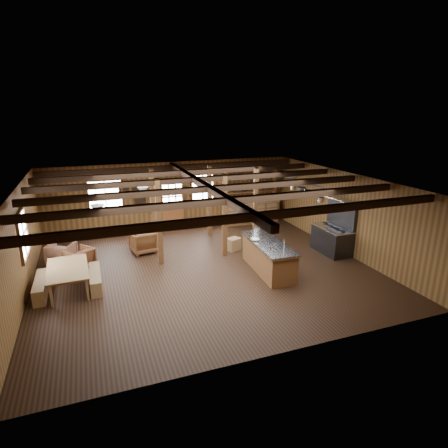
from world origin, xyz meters
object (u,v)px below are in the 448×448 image
(dining_table, at_px, (70,279))
(armchair_a, at_px, (79,259))
(kitchen_island, at_px, (268,256))
(armchair_c, at_px, (62,253))
(commercial_range, at_px, (333,235))
(armchair_b, at_px, (143,242))

(dining_table, bearing_deg, armchair_a, -11.36)
(kitchen_island, xyz_separation_m, armchair_c, (-6.00, 2.83, -0.12))
(armchair_a, bearing_deg, dining_table, 44.28)
(commercial_range, bearing_deg, armchair_c, 166.25)
(commercial_range, height_order, armchair_a, commercial_range)
(armchair_a, bearing_deg, kitchen_island, 121.50)
(dining_table, height_order, armchair_c, armchair_c)
(dining_table, relative_size, armchair_c, 2.41)
(kitchen_island, relative_size, armchair_a, 3.40)
(kitchen_island, xyz_separation_m, commercial_range, (2.85, 0.66, 0.14))
(armchair_c, bearing_deg, kitchen_island, 178.25)
(dining_table, distance_m, armchair_c, 2.11)
(kitchen_island, distance_m, commercial_range, 2.93)
(kitchen_island, distance_m, armchair_c, 6.63)
(kitchen_island, relative_size, dining_table, 1.34)
(kitchen_island, distance_m, armchair_b, 4.48)
(kitchen_island, bearing_deg, armchair_b, 142.13)
(armchair_a, distance_m, armchair_c, 0.83)
(dining_table, height_order, armchair_a, armchair_a)
(commercial_range, xyz_separation_m, armchair_c, (-8.85, 2.16, -0.27))
(armchair_b, xyz_separation_m, armchair_c, (-2.63, -0.11, -0.03))
(armchair_b, distance_m, armchair_c, 2.63)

